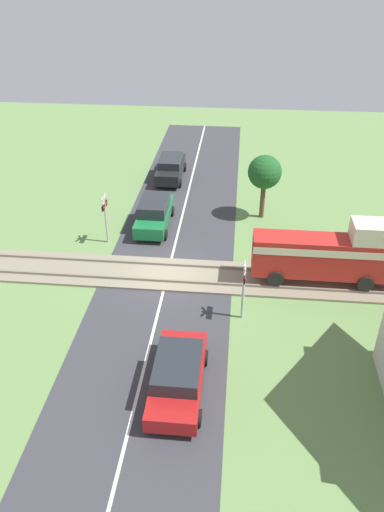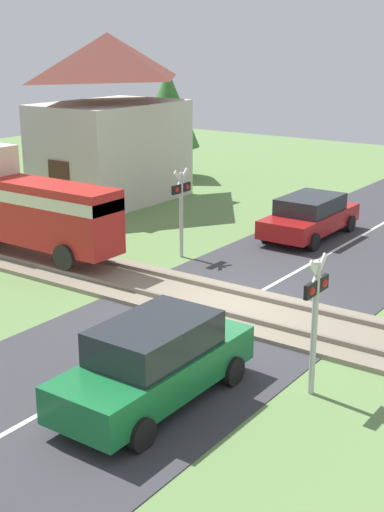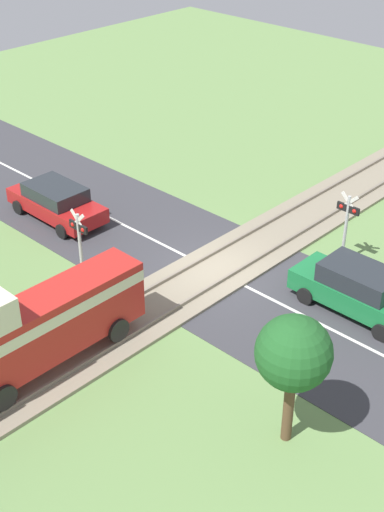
% 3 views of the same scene
% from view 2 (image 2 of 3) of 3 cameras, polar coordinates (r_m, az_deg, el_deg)
% --- Properties ---
extents(ground_plane, '(60.00, 60.00, 0.00)m').
position_cam_2_polar(ground_plane, '(18.36, 3.12, -4.23)').
color(ground_plane, '#66894C').
extents(road_surface, '(48.00, 6.40, 0.02)m').
position_cam_2_polar(road_surface, '(18.35, 3.12, -4.20)').
color(road_surface, '#38383D').
rests_on(road_surface, ground_plane).
extents(track_bed, '(2.80, 48.00, 0.24)m').
position_cam_2_polar(track_bed, '(18.33, 3.12, -4.03)').
color(track_bed, gray).
rests_on(track_bed, ground_plane).
extents(car_near_crossing, '(4.45, 1.85, 1.66)m').
position_cam_2_polar(car_near_crossing, '(13.54, -2.96, -8.41)').
color(car_near_crossing, '#197038').
rests_on(car_near_crossing, ground_plane).
extents(car_far_side, '(4.47, 1.95, 1.45)m').
position_cam_2_polar(car_far_side, '(24.97, 9.42, 3.20)').
color(car_far_side, '#A81919').
rests_on(car_far_side, ground_plane).
extents(crossing_signal_west_approach, '(0.90, 0.18, 2.81)m').
position_cam_2_polar(crossing_signal_west_approach, '(13.66, 9.84, -4.00)').
color(crossing_signal_west_approach, '#B7B7B7').
rests_on(crossing_signal_west_approach, ground_plane).
extents(crossing_signal_east_approach, '(0.90, 0.18, 2.81)m').
position_cam_2_polar(crossing_signal_east_approach, '(22.14, -0.87, 4.44)').
color(crossing_signal_east_approach, '#B7B7B7').
rests_on(crossing_signal_east_approach, ground_plane).
extents(station_building, '(6.55, 4.42, 6.85)m').
position_cam_2_polar(station_building, '(30.18, -6.58, 10.75)').
color(station_building, beige).
rests_on(station_building, ground_plane).
extents(pedestrian_by_station, '(0.42, 0.42, 1.70)m').
position_cam_2_polar(pedestrian_by_station, '(28.14, -13.46, 4.56)').
color(pedestrian_by_station, gold).
rests_on(pedestrian_by_station, ground_plane).
extents(tree_by_station, '(3.09, 3.09, 5.23)m').
position_cam_2_polar(tree_by_station, '(35.19, -1.94, 11.74)').
color(tree_by_station, brown).
rests_on(tree_by_station, ground_plane).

